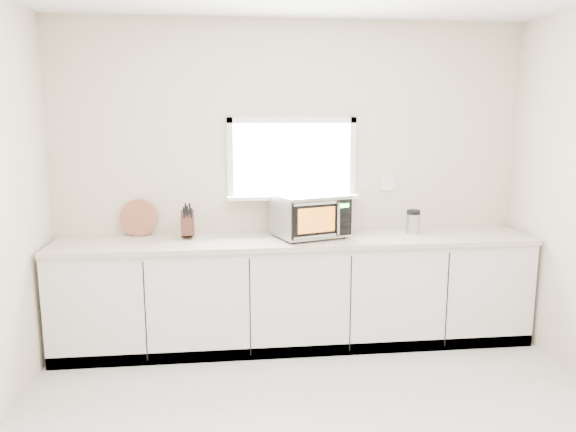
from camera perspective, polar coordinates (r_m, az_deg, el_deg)
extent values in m
cube|color=beige|center=(4.84, 0.37, 3.51)|extent=(4.00, 0.02, 2.70)
cube|color=white|center=(4.81, 0.39, 5.86)|extent=(1.00, 0.02, 0.60)
cube|color=white|center=(4.78, 0.49, 1.97)|extent=(1.12, 0.16, 0.03)
cube|color=white|center=(4.78, 0.42, 9.73)|extent=(1.10, 0.04, 0.05)
cube|color=white|center=(4.83, 0.41, 2.00)|extent=(1.10, 0.04, 0.05)
cube|color=white|center=(4.76, -5.90, 5.75)|extent=(0.05, 0.04, 0.70)
cube|color=white|center=(4.89, 6.57, 5.86)|extent=(0.05, 0.04, 0.70)
cube|color=white|center=(5.01, 10.09, 3.24)|extent=(0.12, 0.01, 0.12)
cube|color=silver|center=(4.75, 0.80, -7.89)|extent=(3.92, 0.60, 0.88)
cube|color=beige|center=(4.62, 0.83, -2.50)|extent=(3.92, 0.64, 0.04)
cylinder|color=black|center=(4.43, 0.53, -2.70)|extent=(0.03, 0.03, 0.02)
cylinder|color=black|center=(4.72, -1.19, -1.86)|extent=(0.03, 0.03, 0.02)
cylinder|color=black|center=(4.64, 5.73, -2.13)|extent=(0.03, 0.03, 0.02)
cylinder|color=black|center=(4.93, 3.77, -1.37)|extent=(0.03, 0.03, 0.02)
cube|color=#ACAEB3|center=(4.64, 2.25, 0.11)|extent=(0.66, 0.57, 0.33)
cube|color=black|center=(4.45, 3.52, -0.35)|extent=(0.51, 0.18, 0.29)
cube|color=orange|center=(4.42, 2.92, -0.42)|extent=(0.31, 0.11, 0.20)
cylinder|color=silver|center=(4.49, 5.16, -0.27)|extent=(0.03, 0.03, 0.26)
cube|color=black|center=(4.54, 5.64, -0.17)|extent=(0.13, 0.05, 0.29)
cube|color=#19FF33|center=(4.52, 5.70, 1.06)|extent=(0.09, 0.03, 0.03)
cube|color=silver|center=(4.61, 2.27, 2.19)|extent=(0.66, 0.57, 0.01)
cube|color=#482419|center=(4.68, -10.18, -0.72)|extent=(0.12, 0.22, 0.25)
cube|color=black|center=(4.61, -10.54, 0.37)|extent=(0.02, 0.04, 0.09)
cube|color=black|center=(4.61, -10.18, 0.50)|extent=(0.02, 0.04, 0.09)
cube|color=black|center=(4.62, -9.82, 0.28)|extent=(0.02, 0.04, 0.09)
cube|color=black|center=(4.61, -10.37, 0.73)|extent=(0.02, 0.04, 0.09)
cube|color=black|center=(4.61, -9.95, 0.75)|extent=(0.02, 0.04, 0.09)
cylinder|color=#A05C3E|center=(4.84, -14.92, -0.17)|extent=(0.31, 0.07, 0.30)
cylinder|color=#ACAEB3|center=(4.90, 12.58, -0.77)|extent=(0.13, 0.13, 0.17)
cylinder|color=black|center=(4.88, 12.63, 0.42)|extent=(0.12, 0.12, 0.04)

